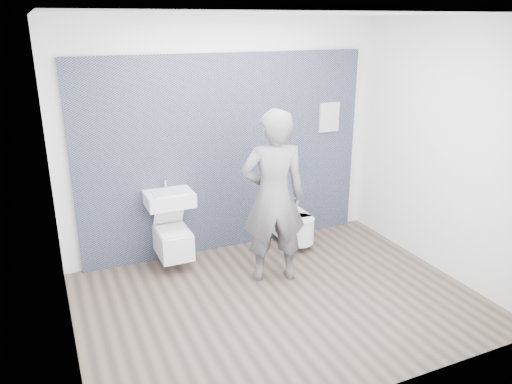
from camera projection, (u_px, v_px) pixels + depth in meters
name	position (u px, v px, depth m)	size (l,w,h in m)	color
ground	(280.00, 300.00, 5.17)	(4.00, 4.00, 0.00)	brown
room_shell	(282.00, 136.00, 4.60)	(4.00, 4.00, 4.00)	silver
tile_wall	(229.00, 245.00, 6.43)	(3.60, 0.06, 2.40)	black
washbasin	(169.00, 198.00, 5.66)	(0.53, 0.40, 0.40)	white
toilet_square	(173.00, 241.00, 5.77)	(0.36, 0.52, 0.65)	white
toilet_rounded	(295.00, 227.00, 6.35)	(0.37, 0.62, 0.34)	white
info_placard	(324.00, 229.00, 6.94)	(0.28, 0.03, 0.38)	white
visitor	(273.00, 197.00, 5.32)	(0.70, 0.46, 1.92)	slate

